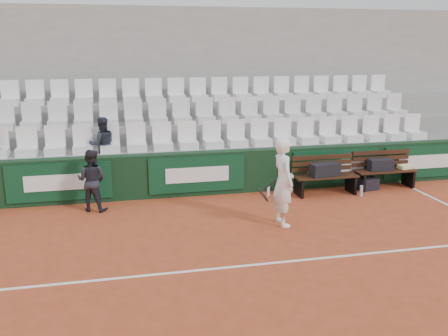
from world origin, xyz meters
TOP-DOWN VIEW (x-y plane):
  - ground at (0.00, 0.00)m, footprint 80.00×80.00m
  - court_baseline at (0.00, 0.00)m, footprint 18.00×0.06m
  - back_barrier at (0.07, 3.99)m, footprint 18.00×0.34m
  - grandstand_tier_front at (0.00, 4.62)m, footprint 18.00×0.95m
  - grandstand_tier_mid at (0.00, 5.58)m, footprint 18.00×0.95m
  - grandstand_tier_back at (0.00, 6.53)m, footprint 18.00×0.95m
  - grandstand_rear_wall at (0.00, 7.15)m, footprint 18.00×0.30m
  - seat_row_front at (0.00, 4.45)m, footprint 11.90×0.44m
  - seat_row_mid at (0.00, 5.40)m, footprint 11.90×0.44m
  - seat_row_back at (0.00, 6.35)m, footprint 11.90×0.44m
  - bench_left at (2.73, 3.35)m, footprint 1.50×0.56m
  - bench_right at (4.35, 3.53)m, footprint 1.50×0.56m
  - sports_bag_left at (2.68, 3.31)m, footprint 0.72×0.40m
  - sports_bag_right at (4.22, 3.53)m, footprint 0.59×0.29m
  - towel at (4.89, 3.54)m, footprint 0.35×0.27m
  - sports_bag_ground at (3.88, 3.46)m, footprint 0.50×0.34m
  - water_bottle_near at (1.40, 3.51)m, footprint 0.06×0.06m
  - water_bottle_far at (3.47, 3.00)m, footprint 0.07×0.07m
  - tennis_player at (1.09, 1.66)m, footprint 0.72×0.65m
  - ball_kid at (-2.51, 3.33)m, footprint 0.78×0.70m
  - spectator_c at (-2.27, 4.50)m, footprint 0.68×0.57m

SIDE VIEW (x-z plane):
  - ground at x=0.00m, z-range 0.00..0.00m
  - court_baseline at x=0.00m, z-range 0.00..0.01m
  - water_bottle_near at x=1.40m, z-range 0.00..0.23m
  - water_bottle_far at x=3.47m, z-range 0.00..0.25m
  - sports_bag_ground at x=3.88m, z-range 0.00..0.29m
  - bench_left at x=2.73m, z-range 0.00..0.45m
  - bench_right at x=4.35m, z-range 0.00..0.45m
  - towel at x=4.89m, z-range 0.45..0.54m
  - grandstand_tier_front at x=0.00m, z-range 0.00..1.00m
  - back_barrier at x=0.07m, z-range 0.00..1.00m
  - sports_bag_right at x=4.22m, z-range 0.45..0.72m
  - sports_bag_left at x=2.68m, z-range 0.45..0.74m
  - ball_kid at x=-2.51m, z-range 0.00..1.31m
  - grandstand_tier_mid at x=0.00m, z-range 0.00..1.45m
  - tennis_player at x=1.09m, z-range 0.00..1.71m
  - grandstand_tier_back at x=0.00m, z-range 0.00..1.90m
  - seat_row_front at x=0.00m, z-range 1.00..1.63m
  - spectator_c at x=-2.27m, z-range 1.00..2.25m
  - seat_row_mid at x=0.00m, z-range 1.45..2.08m
  - grandstand_rear_wall at x=0.00m, z-range 0.00..4.40m
  - seat_row_back at x=0.00m, z-range 1.90..2.53m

